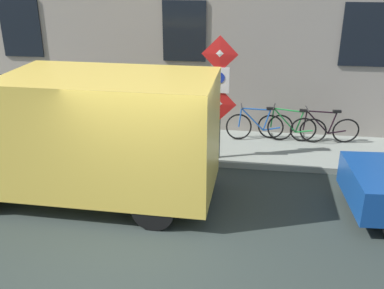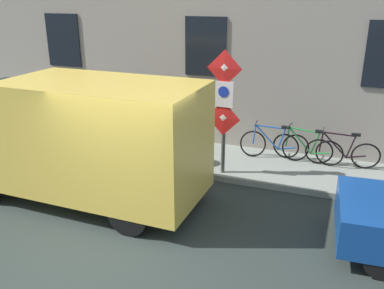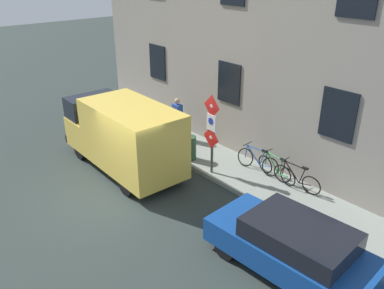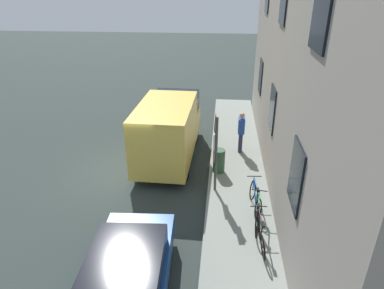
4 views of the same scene
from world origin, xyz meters
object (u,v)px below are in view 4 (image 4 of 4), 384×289
Objects in this scene: delivery_van at (169,128)px; parked_hatchback at (127,278)px; litter_bin at (219,161)px; pedestrian at (241,131)px; bicycle_blue at (255,198)px; bicycle_green at (257,214)px; sign_post_stacked at (215,145)px; bicycle_black at (260,232)px.

delivery_van is 7.07m from parked_hatchback.
litter_bin is at bearing -118.49° from delivery_van.
parked_hatchback is at bearing -108.74° from pedestrian.
parked_hatchback is 2.38× the size of bicycle_blue.
bicycle_green is at bearing 175.41° from bicycle_blue.
sign_post_stacked is 5.06m from parked_hatchback.
litter_bin is (1.90, 5.87, -0.14)m from parked_hatchback.
sign_post_stacked is 1.76m from litter_bin.
delivery_van is 3.13× the size of pedestrian.
pedestrian is 2.03m from litter_bin.
delivery_van is at bearing -167.26° from pedestrian.
bicycle_black is (3.24, -4.98, -0.82)m from delivery_van.
litter_bin is (0.15, 1.25, -1.23)m from sign_post_stacked.
bicycle_black is (1.33, -2.56, -1.31)m from sign_post_stacked.
parked_hatchback is 2.38× the size of pedestrian.
delivery_van reaches higher than bicycle_black.
parked_hatchback is (-1.75, -4.62, -1.09)m from sign_post_stacked.
pedestrian reaches higher than parked_hatchback.
parked_hatchback is at bearing 135.31° from bicycle_blue.
bicycle_green is at bearing -68.42° from litter_bin.
parked_hatchback is 4.22m from bicycle_green.
delivery_van is at bearing 150.13° from litter_bin.
sign_post_stacked reaches higher than litter_bin.
litter_bin reaches higher than bicycle_black.
parked_hatchback is at bearing 140.49° from bicycle_green.
litter_bin is (2.05, -1.18, -0.74)m from delivery_van.
bicycle_blue is at bearing -61.63° from litter_bin.
delivery_van is 5.35m from bicycle_green.
litter_bin is (-1.18, 2.19, 0.08)m from bicycle_blue.
delivery_van is 3.14× the size of bicycle_black.
litter_bin is (-1.19, 3.00, 0.08)m from bicycle_green.
bicycle_blue is 1.91× the size of litter_bin.
pedestrian is at bearing -0.49° from bicycle_black.
delivery_van is at bearing 39.13° from bicycle_blue.
sign_post_stacked is at bearing -96.83° from litter_bin.
pedestrian is at bearing 71.63° from sign_post_stacked.
bicycle_blue is at bearing 7.67° from bicycle_green.
delivery_van is 4.75m from bicycle_blue.
bicycle_green is at bearing -52.70° from sign_post_stacked.
sign_post_stacked is 1.57× the size of bicycle_black.
bicycle_black is 1.61m from bicycle_blue.
bicycle_black is 1.00× the size of bicycle_green.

